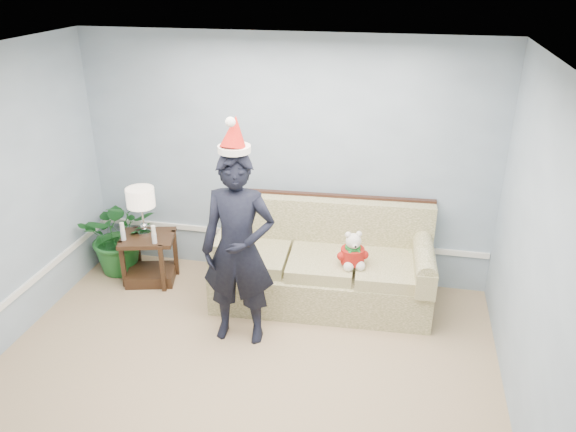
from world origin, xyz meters
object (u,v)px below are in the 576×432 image
(sofa, at_px, (323,266))
(side_table, at_px, (150,263))
(teddy_bear, at_px, (352,254))
(table_lamp, at_px, (141,199))
(houseplant, at_px, (120,234))
(man, at_px, (238,250))

(sofa, relative_size, side_table, 3.37)
(sofa, distance_m, teddy_bear, 0.51)
(table_lamp, height_order, houseplant, table_lamp)
(table_lamp, bearing_deg, man, -31.66)
(side_table, relative_size, teddy_bear, 1.78)
(teddy_bear, bearing_deg, sofa, 124.60)
(sofa, xyz_separation_m, side_table, (-1.95, -0.06, -0.16))
(sofa, xyz_separation_m, houseplant, (-2.37, 0.09, 0.09))
(table_lamp, xyz_separation_m, teddy_bear, (2.33, -0.23, -0.28))
(side_table, distance_m, teddy_bear, 2.33)
(sofa, bearing_deg, teddy_bear, -39.67)
(side_table, relative_size, table_lamp, 1.25)
(teddy_bear, bearing_deg, man, -167.28)
(side_table, relative_size, houseplant, 0.73)
(side_table, height_order, table_lamp, table_lamp)
(sofa, distance_m, houseplant, 2.38)
(sofa, relative_size, table_lamp, 4.21)
(table_lamp, bearing_deg, sofa, 0.36)
(man, relative_size, teddy_bear, 4.91)
(sofa, height_order, man, man)
(sofa, bearing_deg, side_table, 178.85)
(table_lamp, bearing_deg, teddy_bear, -5.61)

